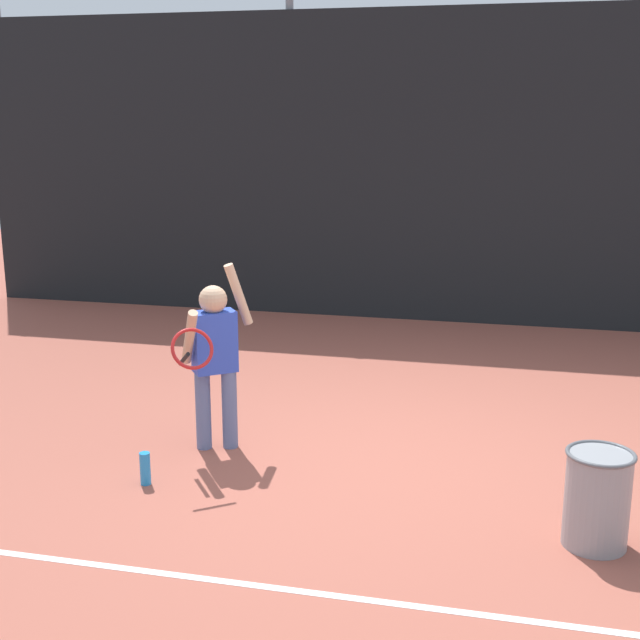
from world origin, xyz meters
TOP-DOWN VIEW (x-y plane):
  - ground_plane at (0.00, 0.00)m, footprint 20.00×20.00m
  - court_line_baseline at (0.00, -1.71)m, footprint 9.00×0.05m
  - back_fence_windscreen at (0.00, 4.25)m, footprint 11.42×0.08m
  - fence_post_0 at (-5.56, 4.31)m, footprint 0.09×0.09m
  - fence_post_1 at (-1.85, 4.31)m, footprint 0.09×0.09m
  - fence_post_2 at (1.85, 4.31)m, footprint 0.09×0.09m
  - tennis_player at (-1.26, -0.01)m, footprint 0.48×0.86m
  - ball_hopper at (1.31, -0.86)m, footprint 0.38×0.38m
  - water_bottle at (-1.50, -0.69)m, footprint 0.07×0.07m
  - tennis_ball_3 at (-2.32, 2.64)m, footprint 0.07×0.07m

SIDE VIEW (x-z plane):
  - ground_plane at x=0.00m, z-range 0.00..0.00m
  - court_line_baseline at x=0.00m, z-range 0.00..0.00m
  - tennis_ball_3 at x=-2.32m, z-range 0.00..0.07m
  - water_bottle at x=-1.50m, z-range 0.00..0.22m
  - ball_hopper at x=1.31m, z-range 0.01..0.57m
  - tennis_player at x=-1.26m, z-range 0.05..1.40m
  - back_fence_windscreen at x=0.00m, z-range 0.00..3.48m
  - fence_post_0 at x=-5.56m, z-range 0.00..3.63m
  - fence_post_1 at x=-1.85m, z-range 0.00..3.63m
  - fence_post_2 at x=1.85m, z-range 0.00..3.63m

